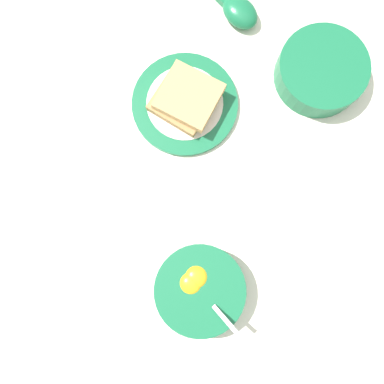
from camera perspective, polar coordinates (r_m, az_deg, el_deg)
ground_plane at (r=0.69m, az=7.18°, el=5.96°), size 3.00×3.00×0.00m
egg_bowl at (r=0.64m, az=1.16°, el=-14.54°), size 0.16×0.15×0.08m
toast_plate at (r=0.70m, az=-1.09°, el=13.27°), size 0.19×0.19×0.01m
toast_sandwich at (r=0.68m, az=-0.97°, el=13.93°), size 0.12×0.11×0.04m
soup_spoon at (r=0.78m, az=6.83°, el=25.89°), size 0.15×0.06×0.03m
congee_bowl at (r=0.74m, az=19.09°, el=17.06°), size 0.16×0.16×0.05m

